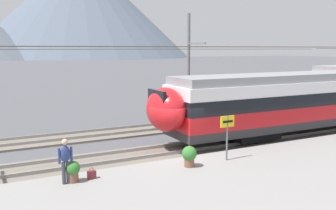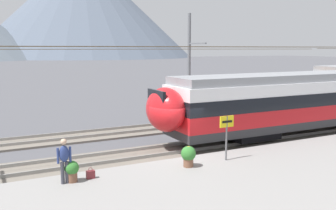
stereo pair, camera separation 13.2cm
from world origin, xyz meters
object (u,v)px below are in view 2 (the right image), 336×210
object	(u,v)px
platform_sign	(227,128)
potted_plant_by_shelter	(72,170)
passenger_walking	(64,159)
catenary_mast_far_side	(190,65)
handbag_beside_passenger	(91,174)
potted_plant_platform_edge	(188,155)

from	to	relation	value
platform_sign	potted_plant_by_shelter	distance (m)	6.85
passenger_walking	catenary_mast_far_side	bearing A→B (deg)	42.81
handbag_beside_passenger	potted_plant_platform_edge	xyz separation A→B (m)	(4.07, -0.43, 0.36)
catenary_mast_far_side	potted_plant_by_shelter	size ratio (longest dim) A/B	51.49
catenary_mast_far_side	potted_plant_by_shelter	xyz separation A→B (m)	(-11.22, -10.58, -3.23)
catenary_mast_far_side	passenger_walking	distance (m)	15.89
platform_sign	handbag_beside_passenger	bearing A→B (deg)	176.60
catenary_mast_far_side	potted_plant_by_shelter	distance (m)	15.75
catenary_mast_far_side	platform_sign	size ratio (longest dim) A/B	20.82
potted_plant_platform_edge	passenger_walking	bearing A→B (deg)	176.32
platform_sign	potted_plant_platform_edge	distance (m)	2.19
catenary_mast_far_side	potted_plant_by_shelter	world-z (taller)	catenary_mast_far_side
catenary_mast_far_side	potted_plant_platform_edge	distance (m)	13.10
catenary_mast_far_side	potted_plant_platform_edge	bearing A→B (deg)	-120.37
platform_sign	potted_plant_by_shelter	world-z (taller)	platform_sign
handbag_beside_passenger	potted_plant_by_shelter	xyz separation A→B (m)	(-0.72, -0.05, 0.31)
potted_plant_by_shelter	potted_plant_platform_edge	bearing A→B (deg)	-4.54
potted_plant_by_shelter	catenary_mast_far_side	bearing A→B (deg)	43.34
catenary_mast_far_side	handbag_beside_passenger	size ratio (longest dim) A/B	94.94
potted_plant_by_shelter	passenger_walking	bearing A→B (deg)	-168.41
potted_plant_platform_edge	handbag_beside_passenger	bearing A→B (deg)	174.01
handbag_beside_passenger	potted_plant_platform_edge	distance (m)	4.11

